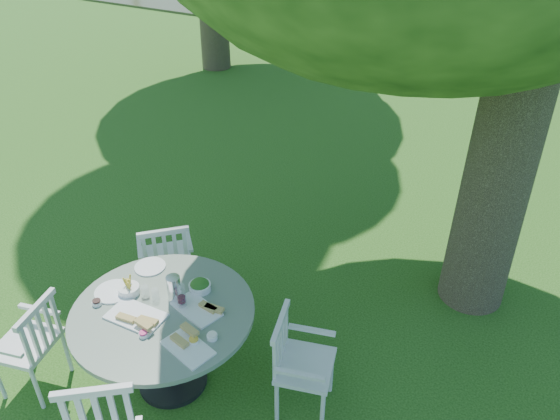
{
  "coord_description": "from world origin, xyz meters",
  "views": [
    {
      "loc": [
        2.11,
        -3.61,
        3.64
      ],
      "look_at": [
        0.0,
        0.2,
        0.85
      ],
      "focal_mm": 35.0,
      "sensor_mm": 36.0,
      "label": 1
    }
  ],
  "objects": [
    {
      "name": "ground",
      "position": [
        0.0,
        0.0,
        0.0
      ],
      "size": [
        140.0,
        140.0,
        0.0
      ],
      "primitive_type": "plane",
      "color": "#153E0C",
      "rests_on": "ground"
    },
    {
      "name": "table",
      "position": [
        -0.14,
        -1.38,
        0.64
      ],
      "size": [
        1.39,
        1.39,
        0.79
      ],
      "color": "black",
      "rests_on": "ground"
    },
    {
      "name": "chair_ne",
      "position": [
        0.83,
        -1.09,
        0.52
      ],
      "size": [
        0.52,
        0.54,
        0.88
      ],
      "rotation": [
        0.0,
        0.0,
        -4.45
      ],
      "color": "silver",
      "rests_on": "ground"
    },
    {
      "name": "chair_nw",
      "position": [
        -0.78,
        -0.59,
        0.53
      ],
      "size": [
        0.62,
        0.62,
        0.9
      ],
      "rotation": [
        0.0,
        0.0,
        -2.37
      ],
      "color": "silver",
      "rests_on": "ground"
    },
    {
      "name": "chair_sw",
      "position": [
        -1.01,
        -1.91,
        0.52
      ],
      "size": [
        0.51,
        0.54,
        0.89
      ],
      "rotation": [
        0.0,
        0.0,
        -1.33
      ],
      "color": "silver",
      "rests_on": "ground"
    },
    {
      "name": "tableware",
      "position": [
        -0.19,
        -1.31,
        0.83
      ],
      "size": [
        1.22,
        0.85,
        0.22
      ],
      "color": "white",
      "rests_on": "table"
    }
  ]
}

